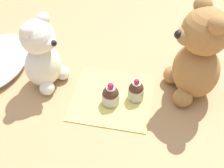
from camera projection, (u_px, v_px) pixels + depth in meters
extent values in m
plane|color=tan|center=(112.00, 98.00, 0.88)|extent=(4.00, 4.00, 0.00)
cube|color=#E0D166|center=(112.00, 97.00, 0.88)|extent=(0.21, 0.22, 0.01)
ellipsoid|color=silver|center=(43.00, 65.00, 0.89)|extent=(0.14, 0.13, 0.13)
sphere|color=silver|center=(37.00, 37.00, 0.81)|extent=(0.09, 0.09, 0.09)
ellipsoid|color=silver|center=(49.00, 43.00, 0.80)|extent=(0.06, 0.05, 0.04)
sphere|color=black|center=(54.00, 43.00, 0.80)|extent=(0.02, 0.02, 0.02)
sphere|color=silver|center=(26.00, 32.00, 0.77)|extent=(0.04, 0.04, 0.04)
sphere|color=silver|center=(43.00, 19.00, 0.81)|extent=(0.04, 0.04, 0.04)
sphere|color=silver|center=(47.00, 88.00, 0.88)|extent=(0.04, 0.04, 0.04)
sphere|color=silver|center=(62.00, 73.00, 0.92)|extent=(0.04, 0.04, 0.04)
ellipsoid|color=#A3703D|center=(196.00, 70.00, 0.85)|extent=(0.18, 0.17, 0.16)
sphere|color=#A3703D|center=(206.00, 31.00, 0.76)|extent=(0.12, 0.12, 0.12)
ellipsoid|color=#A3703D|center=(187.00, 36.00, 0.76)|extent=(0.07, 0.07, 0.05)
sphere|color=black|center=(179.00, 35.00, 0.75)|extent=(0.02, 0.02, 0.02)
sphere|color=#A3703D|center=(203.00, 5.00, 0.75)|extent=(0.05, 0.05, 0.05)
sphere|color=#A3703D|center=(218.00, 25.00, 0.69)|extent=(0.05, 0.05, 0.05)
sphere|color=#A3703D|center=(172.00, 75.00, 0.91)|extent=(0.05, 0.05, 0.05)
sphere|color=#A3703D|center=(183.00, 97.00, 0.85)|extent=(0.05, 0.05, 0.05)
cylinder|color=#B2ADA3|center=(109.00, 97.00, 0.85)|extent=(0.05, 0.05, 0.03)
sphere|color=#472819|center=(109.00, 93.00, 0.84)|extent=(0.04, 0.04, 0.04)
cylinder|color=white|center=(109.00, 88.00, 0.83)|extent=(0.02, 0.02, 0.00)
sphere|color=#B71947|center=(109.00, 86.00, 0.82)|extent=(0.02, 0.02, 0.02)
cylinder|color=#B2ADA3|center=(136.00, 93.00, 0.86)|extent=(0.05, 0.05, 0.03)
sphere|color=#472819|center=(136.00, 88.00, 0.85)|extent=(0.04, 0.04, 0.04)
cylinder|color=white|center=(137.00, 84.00, 0.84)|extent=(0.02, 0.02, 0.00)
sphere|color=#B71947|center=(137.00, 82.00, 0.83)|extent=(0.02, 0.02, 0.02)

